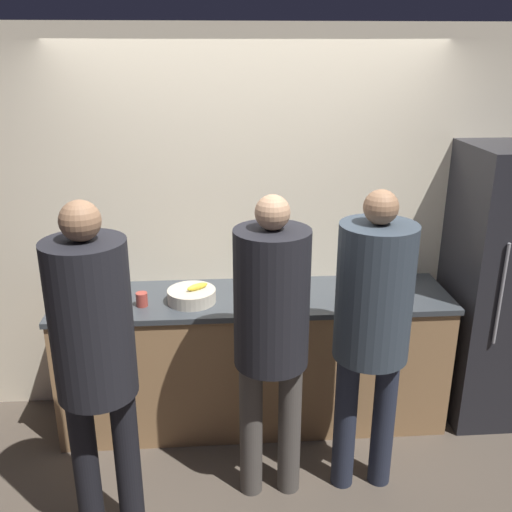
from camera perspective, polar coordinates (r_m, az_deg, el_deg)
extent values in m
plane|color=#4C4238|center=(3.91, 0.16, -18.69)|extent=(14.00, 14.00, 0.00)
cube|color=beige|center=(3.90, -0.57, 2.98)|extent=(5.20, 0.06, 2.60)
cube|color=#9E754C|center=(3.95, -0.23, -10.29)|extent=(2.53, 0.63, 0.90)
cube|color=#383D42|center=(3.74, -0.24, -4.13)|extent=(2.56, 0.66, 0.03)
cube|color=#232328|center=(4.17, 23.77, -2.81)|extent=(0.72, 0.63, 1.89)
cylinder|color=#99999E|center=(3.77, 23.31, -3.57)|extent=(0.02, 0.02, 0.66)
cylinder|color=black|center=(3.22, -16.62, -19.52)|extent=(0.13, 0.13, 0.88)
cylinder|color=black|center=(3.18, -12.68, -19.67)|extent=(0.13, 0.13, 0.88)
cylinder|color=black|center=(2.75, -16.17, -6.17)|extent=(0.38, 0.38, 0.77)
sphere|color=#936B4C|center=(2.58, -17.19, 3.39)|extent=(0.18, 0.18, 0.18)
cylinder|color=#4C4742|center=(3.36, -0.50, -16.84)|extent=(0.13, 0.13, 0.85)
cylinder|color=#4C4742|center=(3.38, 3.37, -16.65)|extent=(0.13, 0.13, 0.85)
cylinder|color=black|center=(2.96, 1.57, -4.27)|extent=(0.40, 0.40, 0.75)
sphere|color=tan|center=(2.80, 1.66, 4.38)|extent=(0.18, 0.18, 0.18)
cylinder|color=#232838|center=(3.45, 8.90, -16.02)|extent=(0.13, 0.13, 0.86)
cylinder|color=#232838|center=(3.50, 12.62, -15.68)|extent=(0.13, 0.13, 0.86)
cylinder|color=#333D47|center=(3.07, 11.75, -3.59)|extent=(0.41, 0.41, 0.75)
sphere|color=#936B4C|center=(2.92, 12.39, 4.80)|extent=(0.18, 0.18, 0.18)
cylinder|color=beige|center=(3.64, -6.45, -3.97)|extent=(0.31, 0.31, 0.08)
ellipsoid|color=yellow|center=(3.61, -5.89, -3.07)|extent=(0.15, 0.12, 0.04)
cylinder|color=#ADA393|center=(3.99, 12.60, -1.87)|extent=(0.12, 0.12, 0.11)
cylinder|color=#99754C|center=(3.95, 12.53, -0.53)|extent=(0.01, 0.05, 0.22)
cylinder|color=#99754C|center=(3.97, 12.83, -0.49)|extent=(0.03, 0.04, 0.22)
cylinder|color=#99754C|center=(3.95, 12.76, -0.59)|extent=(0.05, 0.01, 0.22)
cylinder|color=#333338|center=(4.10, 14.99, -1.29)|extent=(0.06, 0.06, 0.14)
cylinder|color=#333338|center=(4.07, 15.10, -0.11)|extent=(0.03, 0.03, 0.04)
cylinder|color=black|center=(4.06, 15.14, 0.28)|extent=(0.03, 0.03, 0.02)
cylinder|color=red|center=(3.56, 1.69, -4.04)|extent=(0.07, 0.07, 0.12)
cylinder|color=red|center=(3.53, 1.70, -2.85)|extent=(0.03, 0.03, 0.04)
cylinder|color=black|center=(3.52, 1.71, -2.46)|extent=(0.03, 0.03, 0.01)
cylinder|color=#A33D33|center=(3.63, -11.34, -4.28)|extent=(0.07, 0.07, 0.09)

